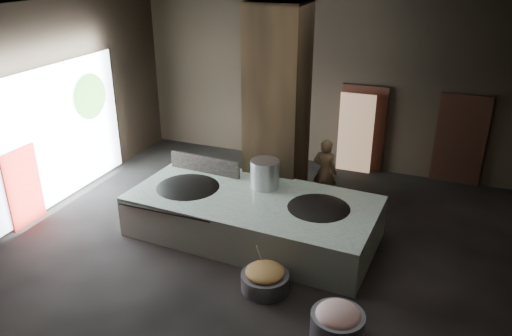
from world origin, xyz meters
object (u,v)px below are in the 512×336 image
at_px(hearth_platform, 253,216).
at_px(veg_basin, 265,281).
at_px(wok_left, 188,191).
at_px(meat_basin, 337,326).
at_px(wok_right, 318,213).
at_px(cook, 325,172).
at_px(stock_pot, 265,175).

relative_size(hearth_platform, veg_basin, 5.89).
height_order(wok_left, veg_basin, wok_left).
height_order(hearth_platform, wok_left, wok_left).
distance_m(wok_left, meat_basin, 4.45).
height_order(wok_right, cook, cook).
bearing_deg(cook, stock_pot, 59.16).
distance_m(cook, veg_basin, 3.65).
bearing_deg(stock_pot, cook, 56.22).
height_order(wok_left, meat_basin, wok_left).
distance_m(hearth_platform, wok_left, 1.49).
height_order(hearth_platform, veg_basin, hearth_platform).
xyz_separation_m(stock_pot, veg_basin, (0.82, -2.18, -0.98)).
relative_size(hearth_platform, wok_left, 3.17).
xyz_separation_m(hearth_platform, cook, (1.00, 1.97, 0.34)).
bearing_deg(meat_basin, stock_pot, 127.73).
xyz_separation_m(hearth_platform, veg_basin, (0.87, -1.63, -0.28)).
bearing_deg(hearth_platform, wok_right, 5.61).
bearing_deg(stock_pot, veg_basin, -69.29).
xyz_separation_m(hearth_platform, stock_pot, (0.05, 0.55, 0.70)).
bearing_deg(cook, wok_right, 103.39).
relative_size(wok_left, cook, 1.01).
distance_m(wok_left, wok_right, 2.80).
relative_size(hearth_platform, cook, 3.20).
bearing_deg(wok_left, cook, 39.47).
height_order(wok_left, stock_pot, stock_pot).
relative_size(cook, meat_basin, 1.89).
xyz_separation_m(hearth_platform, wok_right, (1.35, 0.05, 0.32)).
bearing_deg(veg_basin, hearth_platform, 118.21).
bearing_deg(wok_right, cook, 100.45).
xyz_separation_m(stock_pot, meat_basin, (2.26, -2.92, -0.91)).
distance_m(cook, meat_basin, 4.56).
relative_size(wok_left, meat_basin, 1.91).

